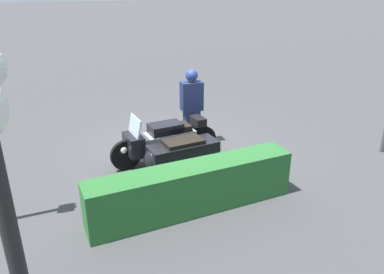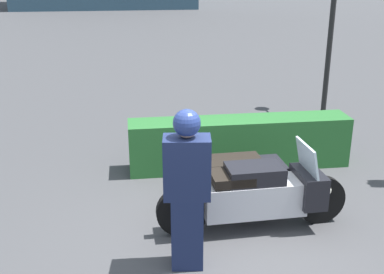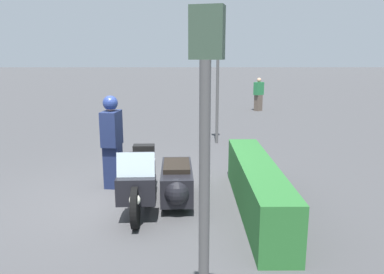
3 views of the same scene
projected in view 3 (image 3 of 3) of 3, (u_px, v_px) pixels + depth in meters
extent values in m
plane|color=#424244|center=(125.00, 194.00, 7.38)|extent=(160.00, 160.00, 0.00)
cylinder|color=black|center=(135.00, 207.00, 5.88)|extent=(0.68, 0.12, 0.68)
cylinder|color=black|center=(145.00, 171.00, 7.72)|extent=(0.68, 0.12, 0.68)
cylinder|color=black|center=(177.00, 187.00, 7.02)|extent=(0.53, 0.12, 0.53)
cube|color=#B7B7BC|center=(141.00, 180.00, 6.77)|extent=(1.35, 0.52, 0.45)
cube|color=black|center=(140.00, 163.00, 6.70)|extent=(0.74, 0.47, 0.24)
cube|color=black|center=(142.00, 160.00, 7.00)|extent=(0.55, 0.46, 0.12)
cube|color=black|center=(136.00, 190.00, 6.02)|extent=(0.34, 0.64, 0.44)
cube|color=silver|center=(136.00, 165.00, 5.98)|extent=(0.13, 0.61, 0.40)
sphere|color=white|center=(135.00, 200.00, 5.80)|extent=(0.18, 0.18, 0.18)
cube|color=black|center=(177.00, 181.00, 6.93)|extent=(1.52, 0.61, 0.50)
sphere|color=black|center=(177.00, 192.00, 6.30)|extent=(0.48, 0.48, 0.48)
cube|color=black|center=(177.00, 166.00, 6.87)|extent=(0.84, 0.51, 0.09)
cube|color=black|center=(144.00, 149.00, 7.50)|extent=(0.26, 0.43, 0.18)
cube|color=#192347|center=(113.00, 166.00, 7.71)|extent=(0.40, 0.35, 0.89)
cube|color=#192347|center=(111.00, 128.00, 7.54)|extent=(0.55, 0.37, 0.70)
sphere|color=tan|center=(110.00, 105.00, 7.44)|extent=(0.24, 0.24, 0.24)
sphere|color=navy|center=(110.00, 103.00, 7.43)|extent=(0.30, 0.30, 0.30)
cube|color=#28662D|center=(257.00, 187.00, 6.51)|extent=(3.77, 0.60, 0.87)
cylinder|color=#4C4C4C|center=(204.00, 223.00, 3.10)|extent=(0.09, 0.09, 2.65)
cube|color=#334738|center=(207.00, 33.00, 2.83)|extent=(0.20, 0.29, 0.40)
sphere|color=#410707|center=(209.00, 16.00, 2.87)|extent=(0.11, 0.11, 0.11)
sphere|color=orange|center=(209.00, 33.00, 2.89)|extent=(0.11, 0.11, 0.11)
sphere|color=#07350F|center=(209.00, 50.00, 2.92)|extent=(0.11, 0.11, 0.11)
cylinder|color=#4C4C4C|center=(217.00, 94.00, 11.35)|extent=(0.09, 0.09, 3.09)
cube|color=#334738|center=(219.00, 34.00, 10.92)|extent=(0.21, 0.29, 0.40)
sphere|color=red|center=(220.00, 29.00, 10.83)|extent=(0.11, 0.11, 0.11)
sphere|color=#462D06|center=(220.00, 34.00, 10.86)|extent=(0.11, 0.11, 0.11)
sphere|color=#07350F|center=(220.00, 39.00, 10.89)|extent=(0.11, 0.11, 0.11)
cube|color=brown|center=(258.00, 103.00, 18.42)|extent=(0.41, 0.42, 0.78)
cube|color=#26723F|center=(259.00, 89.00, 18.27)|extent=(0.49, 0.53, 0.62)
sphere|color=tan|center=(259.00, 80.00, 18.18)|extent=(0.21, 0.21, 0.21)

